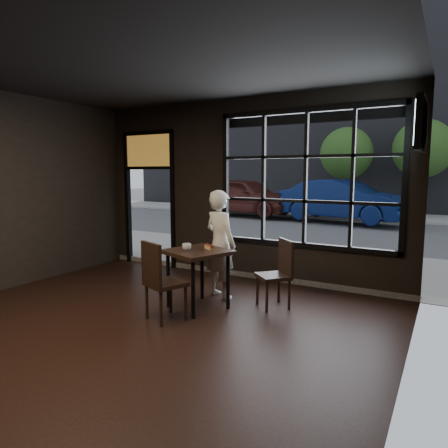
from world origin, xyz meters
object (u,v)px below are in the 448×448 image
Objects in this scene: cafe_table at (198,279)px; navy_car at (343,200)px; man at (220,244)px; chair_near at (166,281)px.

navy_car reaches higher than cafe_table.
man reaches higher than cafe_table.
chair_near is at bearing -80.29° from cafe_table.
chair_near reaches higher than cafe_table.
chair_near is at bearing -167.73° from navy_car.
navy_car is (-0.36, 11.16, 0.36)m from chair_near.
chair_near is 1.22m from man.
man is at bearing -166.75° from navy_car.
cafe_table is at bearing 108.34° from man.
cafe_table is 0.80× the size of chair_near.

